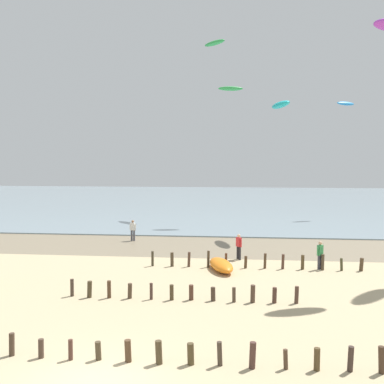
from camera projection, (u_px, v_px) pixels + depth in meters
ground_plane at (94, 383)px, 13.14m from camera, size 160.00×160.00×0.00m
wet_sand_strip at (184, 246)px, 34.20m from camera, size 120.00×8.26×0.01m
sea at (213, 200)px, 73.01m from camera, size 160.00×70.00×0.10m
groyne_near at (194, 353)px, 14.31m from camera, size 12.19×0.32×0.85m
groyne_mid at (181, 292)px, 20.95m from camera, size 10.87×0.37×0.85m
groyne_far at (258, 261)px, 27.09m from camera, size 12.81×0.30×1.04m
person_nearest_camera at (320, 254)px, 26.84m from camera, size 0.42×0.44×1.71m
person_mid_beach at (133, 230)px, 36.38m from camera, size 0.56×0.30×1.71m
person_right_flank at (239, 246)px, 29.48m from camera, size 0.39×0.48×1.71m
grounded_kite at (221, 265)px, 26.61m from camera, size 2.05×3.45×0.65m
kite_aloft_2 at (346, 103)px, 50.98m from camera, size 2.48×1.85×0.68m
kite_aloft_3 at (231, 89)px, 45.63m from camera, size 2.65×1.22×0.49m
kite_aloft_4 at (281, 105)px, 38.20m from camera, size 1.99×3.62×0.78m
kite_aloft_5 at (215, 43)px, 52.16m from camera, size 3.17×3.20×0.74m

